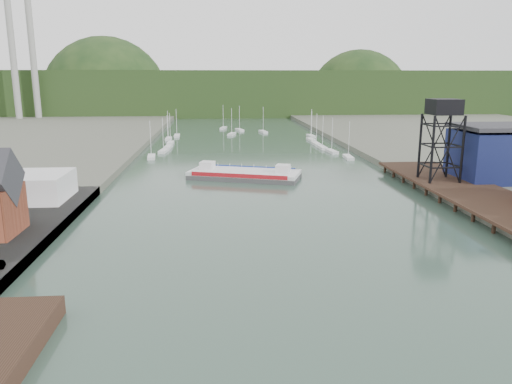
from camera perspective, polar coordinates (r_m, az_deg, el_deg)
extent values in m
plane|color=#2B4338|center=(43.90, 8.55, -17.61)|extent=(600.00, 600.00, 0.00)
cube|color=black|center=(96.04, 24.32, -0.42)|extent=(14.00, 70.00, 0.50)
cylinder|color=black|center=(93.55, 21.03, -1.15)|extent=(0.60, 0.60, 2.20)
cube|color=silver|center=(95.26, -25.89, 0.53)|extent=(18.00, 12.00, 4.50)
cylinder|color=black|center=(101.45, 19.51, 4.54)|extent=(0.50, 0.50, 13.00)
cylinder|color=black|center=(104.03, 22.54, 4.49)|extent=(0.50, 0.50, 13.00)
cylinder|color=black|center=(106.91, 18.22, 5.03)|extent=(0.50, 0.50, 13.00)
cylinder|color=black|center=(109.35, 21.14, 4.97)|extent=(0.50, 0.50, 13.00)
cube|color=black|center=(104.66, 20.70, 9.10)|extent=(5.50, 5.50, 3.00)
cube|color=#0E143E|center=(114.45, 26.71, 3.74)|extent=(20.00, 14.00, 10.00)
cube|color=#2D2D33|center=(113.80, 27.01, 6.67)|extent=(20.50, 14.50, 0.80)
cube|color=silver|center=(143.50, -11.87, 3.93)|extent=(2.67, 7.65, 0.90)
cube|color=silver|center=(154.44, -10.51, 4.62)|extent=(2.81, 7.67, 0.90)
cube|color=silver|center=(163.12, -10.00, 5.07)|extent=(2.35, 7.59, 0.90)
cube|color=silver|center=(172.92, -9.73, 5.52)|extent=(2.01, 7.50, 0.90)
cube|color=silver|center=(185.19, -9.97, 6.00)|extent=(2.00, 7.50, 0.90)
cube|color=silver|center=(194.72, -9.03, 6.37)|extent=(2.16, 7.54, 0.90)
cube|color=silver|center=(142.33, 10.50, 3.92)|extent=(2.53, 7.62, 0.90)
cube|color=silver|center=(152.82, 8.63, 4.60)|extent=(2.76, 7.67, 0.90)
cube|color=silver|center=(161.09, 7.58, 5.06)|extent=(2.22, 7.56, 0.90)
cube|color=silver|center=(169.78, 6.89, 5.48)|extent=(2.18, 7.54, 0.90)
cube|color=silver|center=(180.66, 6.33, 5.94)|extent=(2.46, 7.61, 0.90)
cube|color=silver|center=(192.37, 6.30, 6.37)|extent=(2.48, 7.61, 0.90)
cube|color=silver|center=(198.03, -2.79, 6.62)|extent=(3.78, 7.76, 0.90)
cube|color=silver|center=(206.79, 0.83, 6.90)|extent=(3.31, 7.74, 0.90)
cube|color=silver|center=(214.07, -1.89, 7.11)|extent=(3.76, 7.76, 0.90)
cube|color=silver|center=(221.83, -3.75, 7.29)|extent=(3.40, 7.74, 0.90)
cylinder|color=gray|center=(285.26, -25.98, 13.27)|extent=(3.20, 3.20, 60.00)
cylinder|color=gray|center=(287.26, -24.09, 13.44)|extent=(3.20, 3.20, 60.00)
cube|color=black|center=(337.01, -3.03, 11.22)|extent=(500.00, 120.00, 28.00)
sphere|color=black|center=(344.39, -16.66, 10.08)|extent=(80.00, 80.00, 80.00)
sphere|color=black|center=(360.99, 11.60, 10.14)|extent=(70.00, 70.00, 70.00)
cube|color=#434345|center=(112.19, -1.32, 1.80)|extent=(26.22, 17.00, 0.98)
cube|color=silver|center=(112.02, -1.32, 2.24)|extent=(26.22, 17.00, 0.78)
cube|color=#B1141D|center=(107.33, -2.02, 1.87)|extent=(20.39, 6.96, 0.88)
cube|color=navy|center=(116.66, -0.68, 2.77)|extent=(20.39, 6.96, 0.88)
cube|color=silver|center=(114.41, -5.58, 3.00)|extent=(3.71, 3.71, 1.95)
cube|color=silver|center=(109.85, 3.10, 2.63)|extent=(3.71, 3.71, 1.95)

